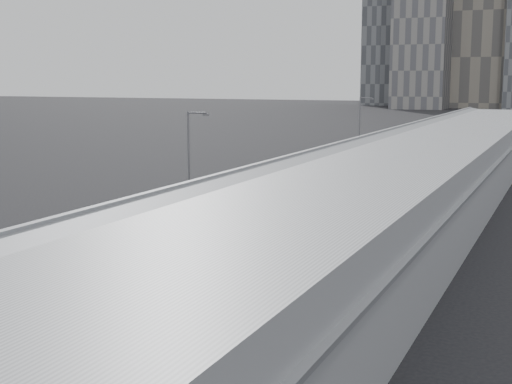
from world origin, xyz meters
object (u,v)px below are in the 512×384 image
Objects in this scene: bus_2 at (185,243)px; bus_7 at (413,148)px; bus_4 at (327,187)px; bus_9 at (439,136)px; shipping_container at (367,150)px; bus_1 at (57,299)px; bus_10 at (453,131)px; bus_3 at (266,210)px; suv at (406,139)px; street_lamp_near at (190,161)px; street_lamp_far at (361,126)px; bus_8 at (429,143)px; bus_6 at (389,158)px; bus_5 at (359,171)px.

bus_7 reaches higher than bus_2.
bus_9 is (-0.99, 70.98, 0.01)m from bus_4.
bus_9 is 29.34m from shipping_container.
bus_9 is (-0.82, 27.85, -0.09)m from bus_7.
bus_9 is at bearing 93.81° from bus_1.
bus_2 reaches higher than bus_10.
bus_7 reaches higher than bus_10.
bus_3 reaches higher than bus_10.
bus_2 is at bearing -88.28° from shipping_container.
suv is at bearing 97.02° from bus_1.
suv is at bearing -109.04° from bus_10.
bus_7 is (0.15, 58.34, 0.01)m from bus_3.
bus_4 is at bearing -83.87° from shipping_container.
street_lamp_near is 0.99× the size of street_lamp_far.
bus_8 is 0.94× the size of bus_10.
bus_1 is at bearing -63.87° from suv.
bus_3 is at bearing 90.82° from bus_2.
street_lamp_far reaches higher than bus_8.
shipping_container is (-0.23, 58.13, -4.29)m from street_lamp_near.
street_lamp_near is (-6.97, -58.92, 3.90)m from bus_7.
bus_4 reaches higher than bus_1.
bus_6 is 41.02m from bus_9.
bus_4 reaches higher than suv.
bus_6 is at bearing -88.14° from bus_9.
suv is (-0.11, 86.13, -4.83)m from street_lamp_near.
shipping_container is at bearing -100.94° from bus_9.
bus_4 is 0.94× the size of bus_5.
shipping_container is (-7.20, -0.79, -0.39)m from bus_7.
bus_8 is at bearing 91.94° from bus_5.
bus_5 is at bearing 89.27° from bus_4.
bus_8 is (0.10, 13.19, -0.17)m from bus_7.
bus_3 is at bearing 92.96° from bus_1.
bus_3 is 27.99m from bus_5.
bus_8 reaches higher than shipping_container.
bus_6 is 1.94× the size of shipping_container.
street_lamp_near reaches higher than bus_4.
bus_9 is at bearing 28.58° from suv.
bus_1 is at bearing -75.67° from street_lamp_near.
shipping_container is (-7.37, 42.34, -0.29)m from bus_4.
bus_2 is 28.42m from bus_4.
bus_5 is (0.35, 54.11, 0.18)m from bus_1.
bus_5 reaches higher than bus_7.
bus_7 reaches higher than bus_8.
bus_6 is 2.26× the size of suv.
bus_1 is 26.12m from bus_3.
street_lamp_far reaches higher than suv.
shipping_container is (-7.10, 29.56, -0.39)m from bus_5.
bus_3 is 1.06× the size of bus_4.
bus_7 reaches higher than bus_9.
suv is at bearing 86.02° from shipping_container.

